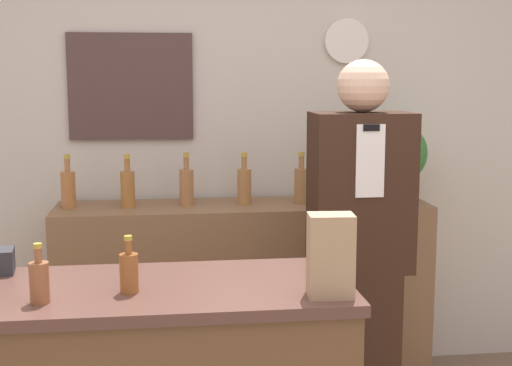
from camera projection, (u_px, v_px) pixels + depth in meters
The scene contains 14 objects.
back_wall at pixel (219, 133), 3.94m from camera, with size 5.20×0.09×2.70m.
back_shelf at pixel (244, 296), 3.81m from camera, with size 1.95×0.45×1.00m.
shopkeeper at pixel (359, 256), 3.19m from camera, with size 0.44×0.28×1.74m.
potted_plant at pixel (397, 158), 3.80m from camera, with size 0.32×0.32×0.42m.
paper_bag at pixel (331, 256), 2.30m from camera, with size 0.15×0.12×0.27m.
tape_dispenser at pixel (337, 288), 2.33m from camera, with size 0.09×0.06×0.07m.
counter_bottle_1 at pixel (39, 281), 2.24m from camera, with size 0.06×0.06×0.19m.
counter_bottle_2 at pixel (129, 271), 2.35m from camera, with size 0.06×0.06×0.19m.
shelf_bottle_0 at pixel (68, 188), 3.62m from camera, with size 0.07×0.07×0.27m.
shelf_bottle_1 at pixel (128, 188), 3.63m from camera, with size 0.07×0.07×0.27m.
shelf_bottle_2 at pixel (187, 186), 3.69m from camera, with size 0.07×0.07×0.27m.
shelf_bottle_3 at pixel (244, 185), 3.72m from camera, with size 0.07×0.07×0.27m.
shelf_bottle_4 at pixel (301, 184), 3.74m from camera, with size 0.07×0.07×0.27m.
shelf_bottle_5 at pixel (355, 182), 3.80m from camera, with size 0.07×0.07×0.27m.
Camera 1 is at (-0.30, -1.93, 1.68)m, focal length 50.00 mm.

